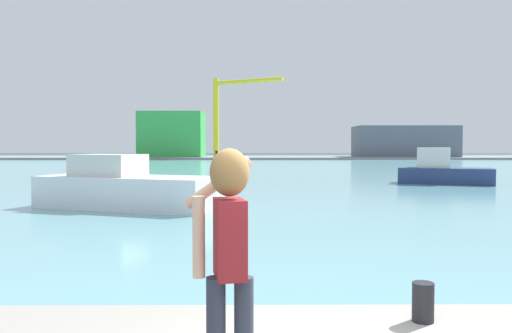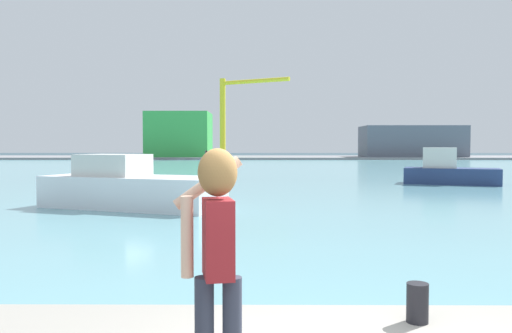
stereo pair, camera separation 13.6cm
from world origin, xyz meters
The scene contains 10 objects.
ground_plane centered at (0.00, 50.00, 0.00)m, with size 220.00×220.00×0.00m, color #334751.
harbor_water centered at (0.00, 52.00, 0.01)m, with size 140.00×100.00×0.02m, color #6BA8B2.
far_shore_dock centered at (0.00, 92.00, 0.18)m, with size 140.00×20.00×0.36m, color gray.
person_photographer centered at (-1.04, 0.05, 1.75)m, with size 0.53×0.55×1.74m.
harbor_bollard centered at (0.84, 1.46, 0.88)m, with size 0.22×0.22×0.39m, color black.
boat_moored centered at (-5.79, 16.16, 0.79)m, with size 7.49×4.82×2.07m.
boat_moored_2 centered at (11.13, 28.39, 0.81)m, with size 6.04×4.07×2.29m.
warehouse_left centered at (-15.53, 90.51, 4.42)m, with size 11.28×10.22×8.12m, color green.
warehouse_right centered at (26.92, 89.26, 3.15)m, with size 17.88×8.40×5.58m, color slate.
port_crane centered at (-5.45, 85.05, 9.13)m, with size 11.99×6.61×13.75m.
Camera 1 is at (-0.86, -3.55, 2.44)m, focal length 35.75 mm.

